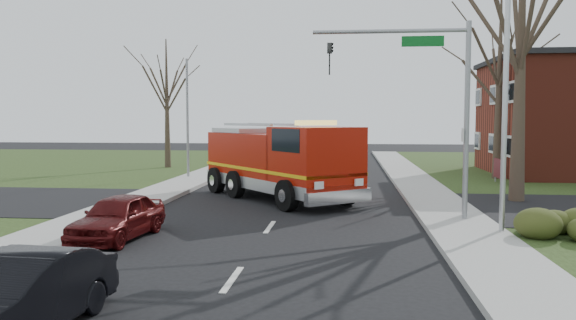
# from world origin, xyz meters

# --- Properties ---
(ground) EXTENTS (120.00, 120.00, 0.00)m
(ground) POSITION_xyz_m (0.00, 0.00, 0.00)
(ground) COLOR black
(ground) RESTS_ON ground
(sidewalk_right) EXTENTS (2.40, 80.00, 0.15)m
(sidewalk_right) POSITION_xyz_m (6.20, 0.00, 0.07)
(sidewalk_right) COLOR gray
(sidewalk_right) RESTS_ON ground
(sidewalk_left) EXTENTS (2.40, 80.00, 0.15)m
(sidewalk_left) POSITION_xyz_m (-6.20, 0.00, 0.07)
(sidewalk_left) COLOR gray
(sidewalk_left) RESTS_ON ground
(health_center_sign) EXTENTS (0.12, 2.00, 1.40)m
(health_center_sign) POSITION_xyz_m (10.50, 12.50, 0.88)
(health_center_sign) COLOR #54131A
(health_center_sign) RESTS_ON ground
(hedge_corner) EXTENTS (2.80, 2.00, 0.90)m
(hedge_corner) POSITION_xyz_m (9.00, -1.00, 0.58)
(hedge_corner) COLOR #303A15
(hedge_corner) RESTS_ON lawn_right
(bare_tree_near) EXTENTS (6.00, 6.00, 12.00)m
(bare_tree_near) POSITION_xyz_m (9.50, 6.00, 7.41)
(bare_tree_near) COLOR #342A1F
(bare_tree_near) RESTS_ON ground
(bare_tree_far) EXTENTS (5.25, 5.25, 10.50)m
(bare_tree_far) POSITION_xyz_m (11.00, 15.00, 6.49)
(bare_tree_far) COLOR #342A1F
(bare_tree_far) RESTS_ON ground
(bare_tree_left) EXTENTS (4.50, 4.50, 9.00)m
(bare_tree_left) POSITION_xyz_m (-10.00, 20.00, 5.56)
(bare_tree_left) COLOR #342A1F
(bare_tree_left) RESTS_ON ground
(traffic_signal_mast) EXTENTS (5.29, 0.18, 6.80)m
(traffic_signal_mast) POSITION_xyz_m (5.21, 1.50, 4.71)
(traffic_signal_mast) COLOR gray
(traffic_signal_mast) RESTS_ON ground
(streetlight_pole) EXTENTS (1.48, 0.16, 8.40)m
(streetlight_pole) POSITION_xyz_m (7.14, -0.50, 4.55)
(streetlight_pole) COLOR #B7BABF
(streetlight_pole) RESTS_ON ground
(utility_pole_far) EXTENTS (0.14, 0.14, 7.00)m
(utility_pole_far) POSITION_xyz_m (-6.80, 14.00, 3.50)
(utility_pole_far) COLOR gray
(utility_pole_far) RESTS_ON ground
(fire_engine) EXTENTS (7.67, 8.58, 3.48)m
(fire_engine) POSITION_xyz_m (-0.43, 6.33, 1.58)
(fire_engine) COLOR #9F1407
(fire_engine) RESTS_ON ground
(parked_car_maroon) EXTENTS (1.93, 4.05, 1.34)m
(parked_car_maroon) POSITION_xyz_m (-4.20, -2.27, 0.67)
(parked_car_maroon) COLOR #450B0B
(parked_car_maroon) RESTS_ON ground
(parked_car_gray) EXTENTS (1.77, 4.21, 1.35)m
(parked_car_gray) POSITION_xyz_m (-2.80, -9.59, 0.68)
(parked_car_gray) COLOR black
(parked_car_gray) RESTS_ON ground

